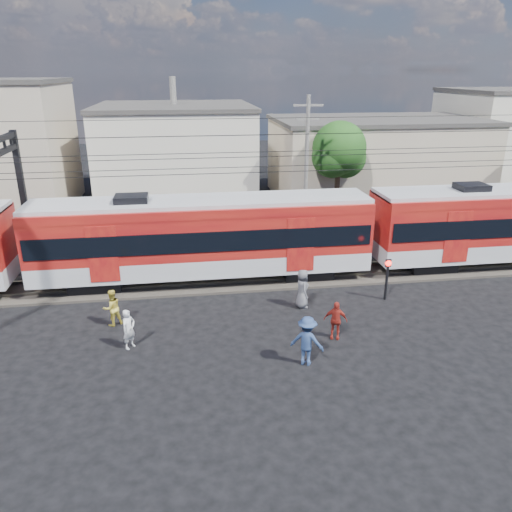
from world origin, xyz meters
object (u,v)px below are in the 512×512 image
(commuter_train, at_px, (207,235))
(crossing_signal, at_px, (387,272))
(pedestrian_a, at_px, (129,329))
(pedestrian_c, at_px, (307,341))

(commuter_train, distance_m, crossing_signal, 8.59)
(pedestrian_a, relative_size, crossing_signal, 0.80)
(pedestrian_a, distance_m, pedestrian_c, 6.64)
(commuter_train, height_order, crossing_signal, commuter_train)
(pedestrian_a, bearing_deg, commuter_train, 12.40)
(pedestrian_a, xyz_separation_m, pedestrian_c, (6.31, -2.05, 0.14))
(commuter_train, distance_m, pedestrian_c, 8.67)
(crossing_signal, bearing_deg, pedestrian_c, -136.00)
(commuter_train, height_order, pedestrian_a, commuter_train)
(commuter_train, bearing_deg, pedestrian_a, -119.07)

